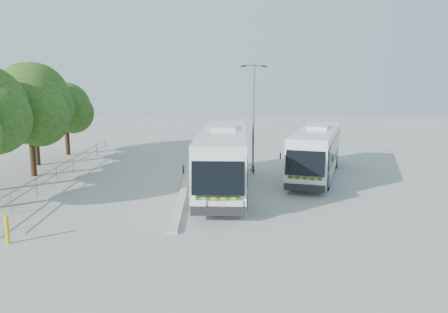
{
  "coord_description": "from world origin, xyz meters",
  "views": [
    {
      "loc": [
        -0.64,
        -22.61,
        6.06
      ],
      "look_at": [
        -0.05,
        2.09,
        1.74
      ],
      "focal_mm": 35.0,
      "sensor_mm": 36.0,
      "label": 1
    }
  ],
  "objects_px": {
    "tree_far_d": "(35,98)",
    "bollard": "(7,230)",
    "tree_far_c": "(30,109)",
    "coach_main": "(223,158)",
    "tree_far_e": "(66,107)",
    "lamppost": "(254,112)",
    "coach_adjacent": "(316,151)"
  },
  "relations": [
    {
      "from": "coach_adjacent",
      "to": "tree_far_c",
      "type": "bearing_deg",
      "value": -162.11
    },
    {
      "from": "coach_main",
      "to": "tree_far_c",
      "type": "bearing_deg",
      "value": 165.57
    },
    {
      "from": "tree_far_c",
      "to": "bollard",
      "type": "bearing_deg",
      "value": -72.59
    },
    {
      "from": "tree_far_c",
      "to": "coach_adjacent",
      "type": "height_order",
      "value": "tree_far_c"
    },
    {
      "from": "tree_far_d",
      "to": "tree_far_e",
      "type": "relative_size",
      "value": 1.24
    },
    {
      "from": "tree_far_c",
      "to": "lamppost",
      "type": "distance_m",
      "value": 14.17
    },
    {
      "from": "tree_far_e",
      "to": "lamppost",
      "type": "bearing_deg",
      "value": -25.92
    },
    {
      "from": "tree_far_c",
      "to": "coach_main",
      "type": "bearing_deg",
      "value": -17.76
    },
    {
      "from": "coach_main",
      "to": "coach_adjacent",
      "type": "xyz_separation_m",
      "value": [
        6.02,
        3.38,
        -0.17
      ]
    },
    {
      "from": "coach_adjacent",
      "to": "coach_main",
      "type": "bearing_deg",
      "value": -131.35
    },
    {
      "from": "coach_main",
      "to": "bollard",
      "type": "relative_size",
      "value": 11.1
    },
    {
      "from": "tree_far_d",
      "to": "tree_far_c",
      "type": "bearing_deg",
      "value": -72.17
    },
    {
      "from": "bollard",
      "to": "lamppost",
      "type": "bearing_deg",
      "value": 51.34
    },
    {
      "from": "tree_far_e",
      "to": "lamppost",
      "type": "relative_size",
      "value": 0.82
    },
    {
      "from": "lamppost",
      "to": "bollard",
      "type": "height_order",
      "value": "lamppost"
    },
    {
      "from": "tree_far_c",
      "to": "tree_far_d",
      "type": "bearing_deg",
      "value": 107.83
    },
    {
      "from": "coach_adjacent",
      "to": "bollard",
      "type": "xyz_separation_m",
      "value": [
        -14.29,
        -11.43,
        -1.11
      ]
    },
    {
      "from": "tree_far_d",
      "to": "bollard",
      "type": "height_order",
      "value": "tree_far_d"
    },
    {
      "from": "tree_far_e",
      "to": "coach_adjacent",
      "type": "relative_size",
      "value": 0.54
    },
    {
      "from": "coach_main",
      "to": "tree_far_e",
      "type": "bearing_deg",
      "value": 139.42
    },
    {
      "from": "tree_far_c",
      "to": "coach_main",
      "type": "xyz_separation_m",
      "value": [
        12.0,
        -3.84,
        -2.43
      ]
    },
    {
      "from": "coach_main",
      "to": "bollard",
      "type": "bearing_deg",
      "value": -132.43
    },
    {
      "from": "coach_main",
      "to": "lamppost",
      "type": "height_order",
      "value": "lamppost"
    },
    {
      "from": "coach_main",
      "to": "coach_adjacent",
      "type": "bearing_deg",
      "value": 32.6
    },
    {
      "from": "tree_far_c",
      "to": "tree_far_e",
      "type": "distance_m",
      "value": 8.22
    },
    {
      "from": "coach_main",
      "to": "coach_adjacent",
      "type": "height_order",
      "value": "coach_main"
    },
    {
      "from": "tree_far_e",
      "to": "tree_far_d",
      "type": "bearing_deg",
      "value": -98.63
    },
    {
      "from": "tree_far_d",
      "to": "coach_adjacent",
      "type": "height_order",
      "value": "tree_far_d"
    },
    {
      "from": "tree_far_e",
      "to": "coach_adjacent",
      "type": "height_order",
      "value": "tree_far_e"
    },
    {
      "from": "tree_far_c",
      "to": "coach_adjacent",
      "type": "distance_m",
      "value": 18.22
    },
    {
      "from": "tree_far_c",
      "to": "coach_main",
      "type": "height_order",
      "value": "tree_far_c"
    },
    {
      "from": "tree_far_d",
      "to": "coach_adjacent",
      "type": "distance_m",
      "value": 19.91
    }
  ]
}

